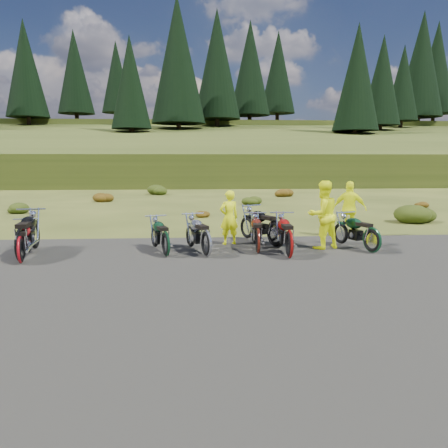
{
  "coord_description": "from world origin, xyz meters",
  "views": [
    {
      "loc": [
        -0.63,
        -9.9,
        2.52
      ],
      "look_at": [
        0.1,
        1.25,
        0.87
      ],
      "focal_mm": 35.0,
      "sensor_mm": 36.0,
      "label": 1
    }
  ],
  "objects": [
    {
      "name": "ground",
      "position": [
        0.0,
        0.0,
        0.0
      ],
      "size": [
        300.0,
        300.0,
        0.0
      ],
      "primitive_type": "plane",
      "color": "#364015",
      "rests_on": "ground"
    },
    {
      "name": "gravel_pad",
      "position": [
        0.0,
        -2.0,
        0.0
      ],
      "size": [
        20.0,
        12.0,
        0.04
      ],
      "primitive_type": "cube",
      "color": "black",
      "rests_on": "ground"
    },
    {
      "name": "hill_slope",
      "position": [
        0.0,
        50.0,
        0.0
      ],
      "size": [
        300.0,
        45.97,
        9.37
      ],
      "primitive_type": null,
      "rotation": [
        0.14,
        0.0,
        0.0
      ],
      "color": "#364316",
      "rests_on": "ground"
    },
    {
      "name": "hill_plateau",
      "position": [
        0.0,
        110.0,
        0.0
      ],
      "size": [
        300.0,
        90.0,
        9.17
      ],
      "primitive_type": "cube",
      "color": "#364316",
      "rests_on": "ground"
    },
    {
      "name": "conifer_18",
      "position": [
        -27.0,
        63.0,
        16.66
      ],
      "size": [
        6.6,
        6.6,
        17.0
      ],
      "color": "black",
      "rests_on": "ground"
    },
    {
      "name": "conifer_19",
      "position": [
        -21.0,
        69.0,
        17.36
      ],
      "size": [
        6.16,
        6.16,
        16.0
      ],
      "color": "black",
      "rests_on": "ground"
    },
    {
      "name": "conifer_20",
      "position": [
        -15.0,
        75.0,
        17.65
      ],
      "size": [
        5.72,
        5.72,
        15.0
      ],
      "color": "black",
      "rests_on": "ground"
    },
    {
      "name": "conifer_21",
      "position": [
        -9.0,
        50.0,
        12.56
      ],
      "size": [
        5.28,
        5.28,
        14.0
      ],
      "color": "black",
      "rests_on": "ground"
    },
    {
      "name": "conifer_22",
      "position": [
        -3.0,
        56.0,
        16.77
      ],
      "size": [
        7.92,
        7.92,
        20.0
      ],
      "color": "black",
      "rests_on": "ground"
    },
    {
      "name": "conifer_23",
      "position": [
        3.0,
        62.0,
        17.47
      ],
      "size": [
        7.48,
        7.48,
        19.0
      ],
      "color": "black",
      "rests_on": "ground"
    },
    {
      "name": "conifer_24",
      "position": [
        9.0,
        68.0,
        18.16
      ],
      "size": [
        7.04,
        7.04,
        18.0
      ],
      "color": "black",
      "rests_on": "ground"
    },
    {
      "name": "conifer_25",
      "position": [
        15.0,
        74.0,
        18.66
      ],
      "size": [
        6.6,
        6.6,
        17.0
      ],
      "color": "black",
      "rests_on": "ground"
    },
    {
      "name": "conifer_26",
      "position": [
        21.0,
        49.0,
        13.37
      ],
      "size": [
        6.16,
        6.16,
        16.0
      ],
      "color": "black",
      "rests_on": "ground"
    },
    {
      "name": "conifer_27",
      "position": [
        27.0,
        55.0,
        14.06
      ],
      "size": [
        5.72,
        5.72,
        15.0
      ],
      "color": "black",
      "rests_on": "ground"
    },
    {
      "name": "conifer_28",
      "position": [
        33.0,
        61.0,
        14.76
      ],
      "size": [
        5.28,
        5.28,
        14.0
      ],
      "color": "black",
      "rests_on": "ground"
    },
    {
      "name": "conifer_29",
      "position": [
        39.0,
        67.0,
        18.97
      ],
      "size": [
        7.92,
        7.92,
        20.0
      ],
      "color": "black",
      "rests_on": "ground"
    },
    {
      "name": "conifer_30",
      "position": [
        45.0,
        73.0,
        19.66
      ],
      "size": [
        7.48,
        7.48,
        19.0
      ],
      "color": "black",
      "rests_on": "ground"
    },
    {
      "name": "shrub_1",
      "position": [
        -9.1,
        11.3,
        0.31
      ],
      "size": [
        1.03,
        1.03,
        0.61
      ],
      "primitive_type": "ellipsoid",
      "color": "#25380E",
      "rests_on": "ground"
    },
    {
      "name": "shrub_2",
      "position": [
        -6.2,
        16.6,
        0.38
      ],
      "size": [
        1.3,
        1.3,
        0.77
      ],
      "primitive_type": "ellipsoid",
      "color": "#602F0C",
      "rests_on": "ground"
    },
    {
      "name": "shrub_3",
      "position": [
        -3.3,
        21.9,
        0.46
      ],
      "size": [
        1.56,
        1.56,
        0.92
      ],
      "primitive_type": "ellipsoid",
      "color": "#25380E",
      "rests_on": "ground"
    },
    {
      "name": "shrub_4",
      "position": [
        -0.4,
        9.2,
        0.23
      ],
      "size": [
        0.77,
        0.77,
        0.45
      ],
      "primitive_type": "ellipsoid",
      "color": "#602F0C",
      "rests_on": "ground"
    },
    {
      "name": "shrub_5",
      "position": [
        2.5,
        14.5,
        0.31
      ],
      "size": [
        1.03,
        1.03,
        0.61
      ],
      "primitive_type": "ellipsoid",
      "color": "#25380E",
      "rests_on": "ground"
    },
    {
      "name": "shrub_6",
      "position": [
        5.4,
        19.8,
        0.38
      ],
      "size": [
        1.3,
        1.3,
        0.77
      ],
      "primitive_type": "ellipsoid",
      "color": "#602F0C",
      "rests_on": "ground"
    },
    {
      "name": "shrub_7",
      "position": [
        8.3,
        7.1,
        0.46
      ],
      "size": [
        1.56,
        1.56,
        0.92
      ],
      "primitive_type": "ellipsoid",
      "color": "#25380E",
      "rests_on": "ground"
    },
    {
      "name": "shrub_8",
      "position": [
        11.2,
        12.4,
        0.23
      ],
      "size": [
        0.77,
        0.77,
        0.45
      ],
      "primitive_type": "ellipsoid",
      "color": "#602F0C",
      "rests_on": "ground"
    },
    {
      "name": "motorcycle_0",
      "position": [
        -4.94,
        0.91,
        0.0
      ],
      "size": [
        1.05,
        2.38,
        1.21
      ],
      "primitive_type": null,
      "rotation": [
        0.0,
        0.0,
        1.69
      ],
      "color": "black",
      "rests_on": "ground"
    },
    {
      "name": "motorcycle_1",
      "position": [
        -4.87,
        0.73,
        0.0
      ],
      "size": [
        1.02,
        1.98,
        0.99
      ],
      "primitive_type": null,
      "rotation": [
        0.0,
        0.0,
        1.79
      ],
      "color": "#9B0B13",
      "rests_on": "ground"
    },
    {
      "name": "motorcycle_2",
      "position": [
        -1.41,
        1.27,
        0.0
      ],
      "size": [
        1.18,
        1.97,
        0.98
      ],
      "primitive_type": null,
      "rotation": [
        0.0,
        0.0,
        1.89
      ],
      "color": "black",
      "rests_on": "ground"
    },
    {
      "name": "motorcycle_3",
      "position": [
        -0.36,
        1.17,
        0.0
      ],
      "size": [
        1.26,
        2.09,
        1.04
      ],
      "primitive_type": null,
      "rotation": [
        0.0,
        0.0,
        1.89
      ],
      "color": "#9B9B9F",
      "rests_on": "ground"
    },
    {
      "name": "motorcycle_4",
      "position": [
        1.03,
        1.48,
        0.0
      ],
      "size": [
        0.77,
        1.96,
        1.01
      ],
      "primitive_type": null,
      "rotation": [
        0.0,
        0.0,
        1.5
      ],
      "color": "#48130C",
      "rests_on": "ground"
    },
    {
      "name": "motorcycle_5",
      "position": [
        1.65,
        2.37,
        0.0
      ],
      "size": [
        1.63,
        2.25,
        1.13
      ],
      "primitive_type": null,
      "rotation": [
        0.0,
        0.0,
        2.05
      ],
      "color": "black",
      "rests_on": "ground"
    },
    {
      "name": "motorcycle_6",
      "position": [
        1.74,
        0.86,
        0.0
      ],
      "size": [
        0.73,
        2.07,
        1.08
      ],
      "primitive_type": null,
      "rotation": [
        0.0,
        0.0,
        1.55
      ],
      "color": "maroon",
      "rests_on": "ground"
    },
    {
      "name": "motorcycle_7",
      "position": [
        4.11,
        1.37,
        0.0
      ],
      "size": [
        1.28,
        2.05,
        1.02
      ],
      "primitive_type": null,
      "rotation": [
        0.0,
        0.0,
        1.92
      ],
      "color": "#0E341C",
      "rests_on": "ground"
    },
    {
      "name": "person_middle",
      "position": [
        0.35,
        2.8,
        0.8
      ],
      "size": [
        0.67,
        0.54,
        1.6
      ],
      "primitive_type": "imported",
      "rotation": [
        0.0,
        0.0,
        3.45
      ],
      "color": "#DAE40C",
      "rests_on": "ground"
    },
    {
      "name": "person_right_a",
      "position": [
        2.93,
        2.03,
        0.96
      ],
      "size": [
        1.12,
        1.0,
        1.92
      ],
      "primitive_type": "imported",
      "rotation": [
        0.0,
        0.0,
        3.49
      ],
      "color": "#DAE40C",
      "rests_on": "ground"
    },
    {
      "name": "person_right_b",
      "position": [
        4.37,
        3.89,
        0.9
      ],
      "size": [
        1.15,
        0.8,
        1.81
      ],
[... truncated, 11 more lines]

